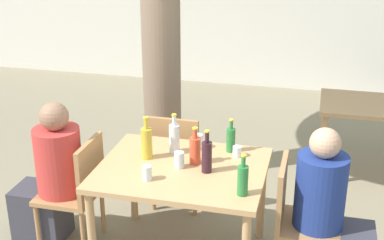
{
  "coord_description": "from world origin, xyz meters",
  "views": [
    {
      "loc": [
        0.91,
        -3.34,
        2.52
      ],
      "look_at": [
        0.0,
        0.3,
        1.03
      ],
      "focal_mm": 50.0,
      "sensor_mm": 36.0,
      "label": 1
    }
  ],
  "objects_px": {
    "patio_chair_0": "(78,187)",
    "person_seated_0": "(51,180)",
    "drinking_glass_1": "(237,151)",
    "person_seated_1": "(331,216)",
    "patio_chair_1": "(296,214)",
    "oil_cruet_0": "(147,142)",
    "soda_bottle_5": "(195,150)",
    "drinking_glass_2": "(179,160)",
    "dining_table_back": "(380,115)",
    "drinking_glass_0": "(198,141)",
    "patio_chair_2": "(177,156)",
    "drinking_glass_3": "(147,173)",
    "green_bottle_3": "(243,179)",
    "dining_table_front": "(182,178)",
    "water_bottle_1": "(174,137)",
    "green_bottle_4": "(231,139)",
    "wine_bottle_2": "(207,156)"
  },
  "relations": [
    {
      "from": "patio_chair_0",
      "to": "person_seated_0",
      "type": "relative_size",
      "value": 0.75
    },
    {
      "from": "drinking_glass_1",
      "to": "person_seated_1",
      "type": "bearing_deg",
      "value": -20.89
    },
    {
      "from": "patio_chair_1",
      "to": "person_seated_1",
      "type": "xyz_separation_m",
      "value": [
        0.23,
        -0.0,
        0.02
      ]
    },
    {
      "from": "oil_cruet_0",
      "to": "soda_bottle_5",
      "type": "bearing_deg",
      "value": 0.01
    },
    {
      "from": "patio_chair_1",
      "to": "drinking_glass_2",
      "type": "relative_size",
      "value": 7.38
    },
    {
      "from": "dining_table_back",
      "to": "drinking_glass_0",
      "type": "height_order",
      "value": "drinking_glass_0"
    },
    {
      "from": "patio_chair_2",
      "to": "drinking_glass_3",
      "type": "height_order",
      "value": "patio_chair_2"
    },
    {
      "from": "oil_cruet_0",
      "to": "green_bottle_3",
      "type": "bearing_deg",
      "value": -25.69
    },
    {
      "from": "drinking_glass_2",
      "to": "dining_table_front",
      "type": "bearing_deg",
      "value": 32.08
    },
    {
      "from": "dining_table_back",
      "to": "drinking_glass_1",
      "type": "bearing_deg",
      "value": -127.92
    },
    {
      "from": "person_seated_1",
      "to": "drinking_glass_0",
      "type": "bearing_deg",
      "value": 71.4
    },
    {
      "from": "dining_table_back",
      "to": "patio_chair_1",
      "type": "height_order",
      "value": "patio_chair_1"
    },
    {
      "from": "person_seated_0",
      "to": "drinking_glass_2",
      "type": "xyz_separation_m",
      "value": [
        1.05,
        -0.01,
        0.3
      ]
    },
    {
      "from": "dining_table_back",
      "to": "drinking_glass_0",
      "type": "distance_m",
      "value": 2.03
    },
    {
      "from": "drinking_glass_3",
      "to": "oil_cruet_0",
      "type": "bearing_deg",
      "value": 108.51
    },
    {
      "from": "water_bottle_1",
      "to": "patio_chair_1",
      "type": "bearing_deg",
      "value": -13.77
    },
    {
      "from": "person_seated_1",
      "to": "drinking_glass_2",
      "type": "bearing_deg",
      "value": 90.56
    },
    {
      "from": "oil_cruet_0",
      "to": "drinking_glass_3",
      "type": "height_order",
      "value": "oil_cruet_0"
    },
    {
      "from": "water_bottle_1",
      "to": "drinking_glass_0",
      "type": "distance_m",
      "value": 0.2
    },
    {
      "from": "drinking_glass_2",
      "to": "drinking_glass_3",
      "type": "xyz_separation_m",
      "value": [
        -0.16,
        -0.23,
        -0.01
      ]
    },
    {
      "from": "person_seated_1",
      "to": "drinking_glass_0",
      "type": "distance_m",
      "value": 1.13
    },
    {
      "from": "oil_cruet_0",
      "to": "drinking_glass_2",
      "type": "distance_m",
      "value": 0.3
    },
    {
      "from": "person_seated_0",
      "to": "drinking_glass_3",
      "type": "bearing_deg",
      "value": 74.58
    },
    {
      "from": "patio_chair_1",
      "to": "person_seated_1",
      "type": "bearing_deg",
      "value": -90.0
    },
    {
      "from": "patio_chair_1",
      "to": "drinking_glass_1",
      "type": "height_order",
      "value": "patio_chair_1"
    },
    {
      "from": "dining_table_back",
      "to": "patio_chair_2",
      "type": "xyz_separation_m",
      "value": [
        -1.74,
        -1.02,
        -0.16
      ]
    },
    {
      "from": "person_seated_0",
      "to": "drinking_glass_1",
      "type": "relative_size",
      "value": 14.6
    },
    {
      "from": "green_bottle_3",
      "to": "green_bottle_4",
      "type": "relative_size",
      "value": 1.08
    },
    {
      "from": "dining_table_back",
      "to": "green_bottle_4",
      "type": "height_order",
      "value": "green_bottle_4"
    },
    {
      "from": "person_seated_0",
      "to": "drinking_glass_1",
      "type": "xyz_separation_m",
      "value": [
        1.42,
        0.27,
        0.28
      ]
    },
    {
      "from": "dining_table_front",
      "to": "green_bottle_3",
      "type": "xyz_separation_m",
      "value": [
        0.48,
        -0.29,
        0.2
      ]
    },
    {
      "from": "drinking_glass_3",
      "to": "person_seated_1",
      "type": "bearing_deg",
      "value": 11.05
    },
    {
      "from": "dining_table_back",
      "to": "wine_bottle_2",
      "type": "distance_m",
      "value": 2.21
    },
    {
      "from": "soda_bottle_5",
      "to": "drinking_glass_3",
      "type": "bearing_deg",
      "value": -128.16
    },
    {
      "from": "person_seated_0",
      "to": "green_bottle_4",
      "type": "distance_m",
      "value": 1.45
    },
    {
      "from": "oil_cruet_0",
      "to": "water_bottle_1",
      "type": "xyz_separation_m",
      "value": [
        0.17,
        0.15,
        -0.01
      ]
    },
    {
      "from": "green_bottle_3",
      "to": "drinking_glass_3",
      "type": "bearing_deg",
      "value": 176.16
    },
    {
      "from": "patio_chair_2",
      "to": "drinking_glass_1",
      "type": "bearing_deg",
      "value": 143.22
    },
    {
      "from": "drinking_glass_0",
      "to": "drinking_glass_2",
      "type": "xyz_separation_m",
      "value": [
        -0.05,
        -0.36,
        0.0
      ]
    },
    {
      "from": "dining_table_back",
      "to": "soda_bottle_5",
      "type": "relative_size",
      "value": 4.0
    },
    {
      "from": "drinking_glass_2",
      "to": "green_bottle_3",
      "type": "bearing_deg",
      "value": -29.01
    },
    {
      "from": "person_seated_1",
      "to": "green_bottle_3",
      "type": "distance_m",
      "value": 0.74
    },
    {
      "from": "dining_table_front",
      "to": "patio_chair_0",
      "type": "height_order",
      "value": "patio_chair_0"
    },
    {
      "from": "wine_bottle_2",
      "to": "drinking_glass_0",
      "type": "height_order",
      "value": "wine_bottle_2"
    },
    {
      "from": "person_seated_1",
      "to": "drinking_glass_3",
      "type": "distance_m",
      "value": 1.31
    },
    {
      "from": "soda_bottle_5",
      "to": "drinking_glass_3",
      "type": "xyz_separation_m",
      "value": [
        -0.26,
        -0.33,
        -0.06
      ]
    },
    {
      "from": "dining_table_front",
      "to": "drinking_glass_1",
      "type": "bearing_deg",
      "value": 37.46
    },
    {
      "from": "patio_chair_2",
      "to": "green_bottle_3",
      "type": "xyz_separation_m",
      "value": [
        0.73,
        -1.01,
        0.38
      ]
    },
    {
      "from": "water_bottle_1",
      "to": "green_bottle_4",
      "type": "bearing_deg",
      "value": 15.54
    },
    {
      "from": "person_seated_1",
      "to": "green_bottle_3",
      "type": "relative_size",
      "value": 4.1
    }
  ]
}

